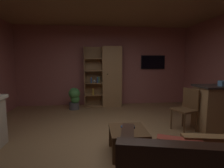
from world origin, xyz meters
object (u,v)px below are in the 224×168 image
object	(u,v)px
table_book_1	(125,127)
dining_chair	(187,106)
wall_mounted_tv	(153,62)
potted_floor_plant	(74,98)
table_book_0	(131,127)
bookshelf_cabinet	(109,77)
coffee_table	(128,134)
tissue_box	(222,83)

from	to	relation	value
table_book_1	dining_chair	world-z (taller)	dining_chair
wall_mounted_tv	potted_floor_plant	bearing A→B (deg)	-168.39
table_book_0	wall_mounted_tv	world-z (taller)	wall_mounted_tv
bookshelf_cabinet	dining_chair	world-z (taller)	bookshelf_cabinet
table_book_0	dining_chair	world-z (taller)	dining_chair
coffee_table	table_book_1	size ratio (longest dim) A/B	4.82
bookshelf_cabinet	table_book_0	world-z (taller)	bookshelf_cabinet
dining_chair	table_book_0	bearing A→B (deg)	-151.64
tissue_box	coffee_table	bearing A→B (deg)	-162.82
table_book_1	coffee_table	bearing A→B (deg)	-23.05
coffee_table	table_book_0	size ratio (longest dim) A/B	4.61
tissue_box	table_book_0	distance (m)	2.24
potted_floor_plant	bookshelf_cabinet	bearing A→B (deg)	17.18
table_book_0	dining_chair	size ratio (longest dim) A/B	0.15
coffee_table	potted_floor_plant	size ratio (longest dim) A/B	0.90
tissue_box	potted_floor_plant	distance (m)	4.01
tissue_box	table_book_0	bearing A→B (deg)	-164.23
bookshelf_cabinet	coffee_table	distance (m)	3.26
bookshelf_cabinet	tissue_box	bearing A→B (deg)	-49.64
bookshelf_cabinet	tissue_box	xyz separation A→B (m)	(2.15, -2.53, 0.05)
bookshelf_cabinet	table_book_1	world-z (taller)	bookshelf_cabinet
coffee_table	potted_floor_plant	world-z (taller)	potted_floor_plant
bookshelf_cabinet	table_book_0	xyz separation A→B (m)	(0.08, -3.11, -0.59)
dining_chair	coffee_table	bearing A→B (deg)	-150.42
table_book_1	tissue_box	bearing A→B (deg)	16.43
table_book_0	dining_chair	xyz separation A→B (m)	(1.42, 0.77, 0.11)
coffee_table	dining_chair	bearing A→B (deg)	29.58
tissue_box	wall_mounted_tv	bearing A→B (deg)	101.23
tissue_box	wall_mounted_tv	xyz separation A→B (m)	(-0.54, 2.74, 0.45)
table_book_0	wall_mounted_tv	bearing A→B (deg)	65.35
table_book_1	potted_floor_plant	distance (m)	3.03
bookshelf_cabinet	table_book_0	size ratio (longest dim) A/B	14.88
tissue_box	dining_chair	size ratio (longest dim) A/B	0.13
tissue_box	coffee_table	world-z (taller)	tissue_box
tissue_box	wall_mounted_tv	world-z (taller)	wall_mounted_tv
table_book_0	potted_floor_plant	world-z (taller)	potted_floor_plant
bookshelf_cabinet	wall_mounted_tv	bearing A→B (deg)	7.47
bookshelf_cabinet	wall_mounted_tv	size ratio (longest dim) A/B	2.35
coffee_table	potted_floor_plant	distance (m)	3.06
table_book_0	table_book_1	xyz separation A→B (m)	(-0.10, -0.06, 0.02)
wall_mounted_tv	coffee_table	bearing A→B (deg)	-115.04
bookshelf_cabinet	potted_floor_plant	bearing A→B (deg)	-162.82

